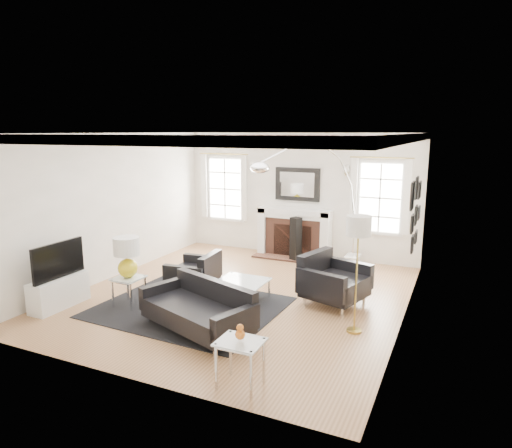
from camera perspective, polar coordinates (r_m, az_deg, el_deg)
The scene contains 25 objects.
floor at distance 8.12m, azimuth -2.07°, elevation -8.89°, with size 6.00×6.00×0.00m, color #8F5F3C.
back_wall at distance 10.48m, azimuth 5.24°, elevation 3.63°, with size 5.50×0.04×2.80m, color white.
front_wall at distance 5.31m, azimuth -16.86°, elevation -4.65°, with size 5.50×0.04×2.80m, color white.
left_wall at distance 9.30m, azimuth -17.49°, elevation 2.13°, with size 0.04×6.00×2.80m, color white.
right_wall at distance 6.98m, azimuth 18.47°, elevation -0.92°, with size 0.04×6.00×2.80m, color white.
ceiling at distance 7.61m, azimuth -2.22°, elevation 11.27°, with size 5.50×6.00×0.02m, color white.
crown_molding at distance 7.61m, azimuth -2.22°, elevation 10.82°, with size 5.50×6.00×0.12m, color white.
fireplace at distance 10.44m, azimuth 4.78°, elevation -1.18°, with size 1.70×0.69×1.11m.
mantel_mirror at distance 10.41m, azimuth 5.19°, elevation 4.96°, with size 1.05×0.07×0.75m.
window_left at distance 11.17m, azimuth -3.86°, elevation 4.44°, with size 1.24×0.15×1.62m.
window_right at distance 9.97m, azimuth 15.24°, elevation 3.20°, with size 1.24×0.15×1.62m.
gallery_wall at distance 8.23m, azimuth 19.31°, elevation 1.79°, with size 0.04×1.73×1.29m.
tv_unit at distance 8.17m, azimuth -23.41°, elevation -7.32°, with size 0.35×1.00×1.09m.
area_rug at distance 7.66m, azimuth -8.29°, elevation -10.25°, with size 2.84×2.37×0.01m, color black.
sofa at distance 6.73m, azimuth -7.00°, elevation -10.57°, with size 1.93×1.34×0.58m.
armchair_left at distance 8.31m, azimuth -7.47°, elevation -6.12°, with size 0.85×0.93×0.59m.
armchair_right at distance 7.75m, azimuth 9.40°, elevation -7.05°, with size 1.15×1.23×0.69m.
coffee_table at distance 7.72m, azimuth -1.92°, elevation -7.40°, with size 0.81×0.81×0.36m.
side_table_left at distance 7.81m, azimuth -15.63°, elevation -7.15°, with size 0.45×0.45×0.49m.
nesting_table at distance 5.26m, azimuth -1.98°, elevation -15.56°, with size 0.51×0.42×0.56m.
gourd_lamp at distance 7.67m, azimuth -15.83°, elevation -3.68°, with size 0.42×0.42×0.67m.
orange_vase at distance 5.17m, azimuth -2.00°, elevation -13.42°, with size 0.11×0.11×0.18m.
arc_floor_lamp at distance 9.29m, azimuth 6.64°, elevation 2.97°, with size 1.91×1.77×2.70m.
stick_floor_lamp at distance 6.43m, azimuth 12.69°, elevation -0.98°, with size 0.34×0.34×1.70m.
speaker_tower at distance 10.09m, azimuth 4.99°, elevation -1.93°, with size 0.20×0.20×0.98m, color black.
Camera 1 is at (3.42, -6.80, 2.84)m, focal length 32.00 mm.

